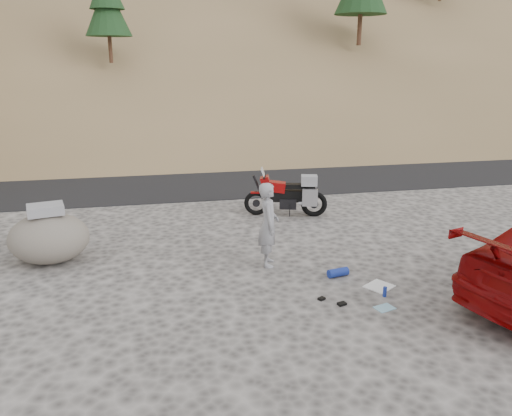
# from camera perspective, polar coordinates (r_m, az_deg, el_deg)

# --- Properties ---
(ground) EXTENTS (140.00, 140.00, 0.00)m
(ground) POSITION_cam_1_polar(r_m,az_deg,el_deg) (10.91, 1.74, -6.67)
(ground) COLOR #43403E
(ground) RESTS_ON ground
(road) EXTENTS (120.00, 7.00, 0.05)m
(road) POSITION_cam_1_polar(r_m,az_deg,el_deg) (19.38, -4.37, 3.64)
(road) COLOR black
(road) RESTS_ON ground
(motorcycle) EXTENTS (2.34, 1.05, 1.42)m
(motorcycle) POSITION_cam_1_polar(r_m,az_deg,el_deg) (14.25, 3.84, 1.47)
(motorcycle) COLOR black
(motorcycle) RESTS_ON ground
(man) EXTENTS (0.55, 0.74, 1.84)m
(man) POSITION_cam_1_polar(r_m,az_deg,el_deg) (11.00, 1.39, -6.46)
(man) COLOR gray
(man) RESTS_ON ground
(boulder) EXTENTS (1.74, 1.49, 1.29)m
(boulder) POSITION_cam_1_polar(r_m,az_deg,el_deg) (11.84, -22.58, -3.14)
(boulder) COLOR #5D574F
(boulder) RESTS_ON ground
(gear_white_cloth) EXTENTS (0.67, 0.66, 0.02)m
(gear_white_cloth) POSITION_cam_1_polar(r_m,az_deg,el_deg) (10.26, 13.90, -8.68)
(gear_white_cloth) COLOR white
(gear_white_cloth) RESTS_ON ground
(gear_blue_mat) EXTENTS (0.47, 0.26, 0.18)m
(gear_blue_mat) POSITION_cam_1_polar(r_m,az_deg,el_deg) (10.52, 9.35, -7.28)
(gear_blue_mat) COLOR navy
(gear_blue_mat) RESTS_ON ground
(gear_bottle) EXTENTS (0.09, 0.09, 0.20)m
(gear_bottle) POSITION_cam_1_polar(r_m,az_deg,el_deg) (9.85, 14.51, -9.25)
(gear_bottle) COLOR navy
(gear_bottle) RESTS_ON ground
(gear_glove_a) EXTENTS (0.18, 0.15, 0.04)m
(gear_glove_a) POSITION_cam_1_polar(r_m,az_deg,el_deg) (9.41, 9.79, -10.73)
(gear_glove_a) COLOR black
(gear_glove_a) RESTS_ON ground
(gear_glove_b) EXTENTS (0.16, 0.14, 0.04)m
(gear_glove_b) POSITION_cam_1_polar(r_m,az_deg,el_deg) (9.54, 7.51, -10.24)
(gear_glove_b) COLOR black
(gear_glove_b) RESTS_ON ground
(gear_blue_cloth) EXTENTS (0.40, 0.34, 0.01)m
(gear_blue_cloth) POSITION_cam_1_polar(r_m,az_deg,el_deg) (9.46, 14.47, -11.00)
(gear_blue_cloth) COLOR #86B7CF
(gear_blue_cloth) RESTS_ON ground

